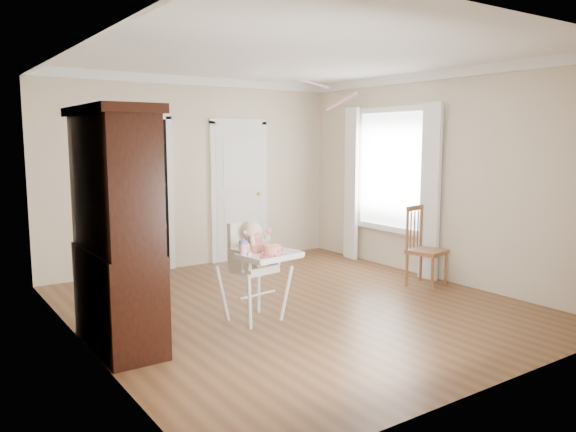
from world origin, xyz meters
TOP-DOWN VIEW (x-y plane):
  - floor at (0.00, 0.00)m, footprint 5.00×5.00m
  - ceiling at (0.00, 0.00)m, footprint 5.00×5.00m
  - wall_back at (0.00, 2.50)m, footprint 4.50×0.00m
  - wall_left at (-2.25, 0.00)m, footprint 0.00×5.00m
  - wall_right at (2.25, 0.00)m, footprint 0.00×5.00m
  - crown_molding at (0.00, 0.00)m, footprint 4.50×5.00m
  - doorway at (-0.90, 2.48)m, footprint 1.06×0.05m
  - closet_door at (0.70, 2.48)m, footprint 0.96×0.09m
  - window_right at (2.18, 0.80)m, footprint 0.13×1.84m
  - high_chair at (-0.64, -0.18)m, footprint 0.67×0.79m
  - baby at (-0.64, -0.15)m, footprint 0.32×0.24m
  - cake at (-0.58, -0.41)m, footprint 0.22×0.22m
  - sippy_cup at (-0.83, -0.30)m, footprint 0.08×0.08m
  - china_cabinet at (-1.99, -0.10)m, footprint 0.56×1.25m
  - dining_chair at (1.83, -0.20)m, footprint 0.49×0.49m
  - streamer at (0.21, 0.02)m, footprint 0.10×0.49m

SIDE VIEW (x-z plane):
  - floor at x=0.00m, z-range 0.00..0.00m
  - dining_chair at x=1.83m, z-range -0.03..0.97m
  - high_chair at x=-0.64m, z-range 0.12..1.14m
  - cake at x=-0.58m, z-range 0.71..0.81m
  - baby at x=-0.64m, z-range 0.55..1.01m
  - sippy_cup at x=-0.83m, z-range 0.69..0.89m
  - closet_door at x=0.70m, z-range -0.04..2.09m
  - china_cabinet at x=-1.99m, z-range 0.00..2.11m
  - doorway at x=-0.90m, z-range 0.00..2.22m
  - window_right at x=2.18m, z-range 0.14..2.44m
  - wall_back at x=0.00m, z-range -0.90..3.60m
  - wall_left at x=-2.25m, z-range -1.15..3.85m
  - wall_right at x=2.25m, z-range -1.15..3.85m
  - streamer at x=0.21m, z-range 2.35..2.50m
  - crown_molding at x=0.00m, z-range 2.58..2.70m
  - ceiling at x=0.00m, z-range 2.70..2.70m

